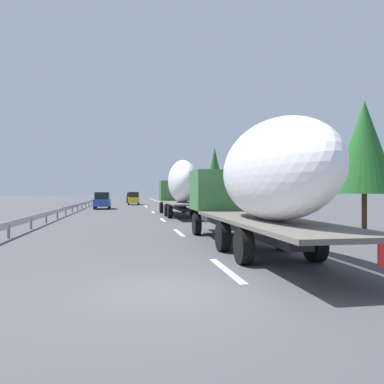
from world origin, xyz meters
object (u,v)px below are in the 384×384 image
Objects in this scene: car_yellow_coupe at (133,198)px; car_blue_sedan at (102,201)px; car_black_suv at (132,197)px; truck_lead at (180,186)px; truck_trailing at (257,181)px; road_sign at (182,190)px.

car_yellow_coupe is 0.99× the size of car_blue_sedan.
car_black_suv is at bearing -8.52° from car_blue_sedan.
truck_lead is 3.21× the size of car_black_suv.
truck_trailing is 34.46m from car_blue_sedan.
truck_lead is 3.14× the size of car_blue_sedan.
truck_lead is 16.33m from car_blue_sedan.
car_blue_sedan is 25.20m from car_black_suv.
car_blue_sedan is (14.56, 7.22, -1.56)m from truck_lead.
road_sign is (19.91, -3.10, -0.32)m from truck_lead.
truck_lead is at bearing -174.96° from car_black_suv.
car_black_suv is at bearing 0.66° from car_yellow_coupe.
truck_lead reaches higher than car_yellow_coupe.
road_sign is at bearing -62.59° from car_blue_sedan.
truck_lead is at bearing -153.63° from car_blue_sedan.
truck_lead reaches higher than truck_trailing.
car_yellow_coupe is at bearing 39.37° from road_sign.
car_black_suv is (58.58, 3.48, -1.54)m from truck_trailing.
car_black_suv is at bearing 3.40° from truck_trailing.
truck_trailing is at bearing 175.46° from road_sign.
car_yellow_coupe is (27.77, 3.35, -1.57)m from truck_lead.
car_yellow_coupe is 1.01× the size of car_black_suv.
car_yellow_coupe reaches higher than car_black_suv.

